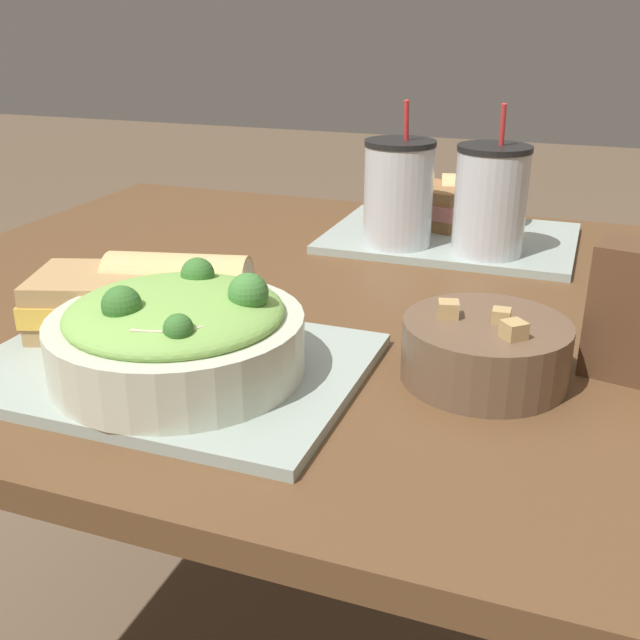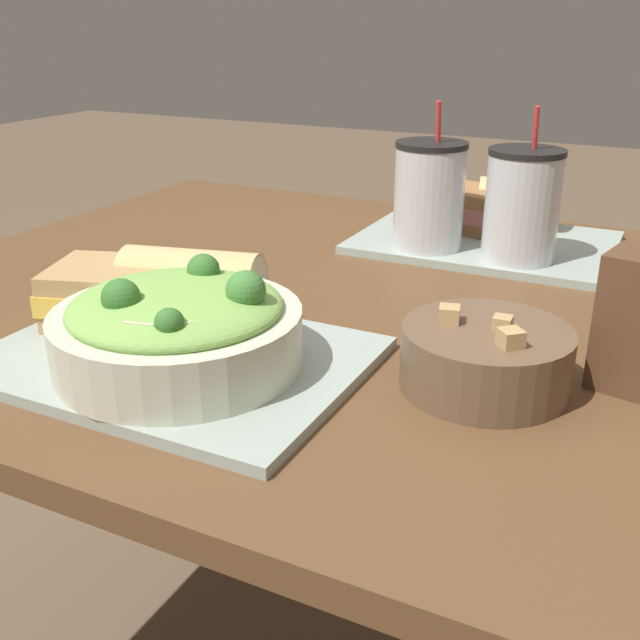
{
  "view_description": "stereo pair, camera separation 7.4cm",
  "coord_description": "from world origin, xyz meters",
  "px_view_note": "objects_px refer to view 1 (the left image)",
  "views": [
    {
      "loc": [
        0.32,
        -0.87,
        1.05
      ],
      "look_at": [
        0.09,
        -0.22,
        0.77
      ],
      "focal_mm": 42.0,
      "sensor_mm": 36.0,
      "label": 1
    },
    {
      "loc": [
        0.39,
        -0.84,
        1.05
      ],
      "look_at": [
        0.09,
        -0.22,
        0.77
      ],
      "focal_mm": 42.0,
      "sensor_mm": 36.0,
      "label": 2
    }
  ],
  "objects_px": {
    "salad_bowl": "(177,333)",
    "soup_bowl": "(485,348)",
    "baguette_near": "(180,288)",
    "sandwich_far": "(427,204)",
    "drink_cup_dark": "(398,197)",
    "drink_cup_red": "(490,204)",
    "baguette_far": "(480,198)",
    "sandwich_near": "(103,301)"
  },
  "relations": [
    {
      "from": "baguette_far",
      "to": "drink_cup_dark",
      "type": "xyz_separation_m",
      "value": [
        -0.1,
        -0.18,
        0.03
      ]
    },
    {
      "from": "soup_bowl",
      "to": "drink_cup_dark",
      "type": "relative_size",
      "value": 0.77
    },
    {
      "from": "baguette_near",
      "to": "baguette_far",
      "type": "height_order",
      "value": "same"
    },
    {
      "from": "salad_bowl",
      "to": "baguette_far",
      "type": "bearing_deg",
      "value": 75.01
    },
    {
      "from": "baguette_near",
      "to": "drink_cup_red",
      "type": "relative_size",
      "value": 0.82
    },
    {
      "from": "sandwich_far",
      "to": "drink_cup_dark",
      "type": "relative_size",
      "value": 0.79
    },
    {
      "from": "baguette_far",
      "to": "drink_cup_red",
      "type": "height_order",
      "value": "drink_cup_red"
    },
    {
      "from": "soup_bowl",
      "to": "baguette_near",
      "type": "height_order",
      "value": "baguette_near"
    },
    {
      "from": "drink_cup_red",
      "to": "drink_cup_dark",
      "type": "bearing_deg",
      "value": 180.0
    },
    {
      "from": "drink_cup_dark",
      "to": "drink_cup_red",
      "type": "bearing_deg",
      "value": -0.0
    },
    {
      "from": "salad_bowl",
      "to": "baguette_far",
      "type": "height_order",
      "value": "salad_bowl"
    },
    {
      "from": "soup_bowl",
      "to": "sandwich_near",
      "type": "height_order",
      "value": "soup_bowl"
    },
    {
      "from": "baguette_near",
      "to": "drink_cup_red",
      "type": "bearing_deg",
      "value": -50.34
    },
    {
      "from": "sandwich_near",
      "to": "baguette_near",
      "type": "relative_size",
      "value": 1.02
    },
    {
      "from": "sandwich_near",
      "to": "drink_cup_red",
      "type": "height_order",
      "value": "drink_cup_red"
    },
    {
      "from": "sandwich_far",
      "to": "drink_cup_red",
      "type": "xyz_separation_m",
      "value": [
        0.12,
        -0.14,
        0.04
      ]
    },
    {
      "from": "sandwich_near",
      "to": "baguette_far",
      "type": "relative_size",
      "value": 1.27
    },
    {
      "from": "salad_bowl",
      "to": "soup_bowl",
      "type": "height_order",
      "value": "salad_bowl"
    },
    {
      "from": "salad_bowl",
      "to": "drink_cup_dark",
      "type": "distance_m",
      "value": 0.51
    },
    {
      "from": "sandwich_near",
      "to": "sandwich_far",
      "type": "height_order",
      "value": "same"
    },
    {
      "from": "baguette_near",
      "to": "baguette_far",
      "type": "distance_m",
      "value": 0.61
    },
    {
      "from": "sandwich_far",
      "to": "baguette_near",
      "type": "bearing_deg",
      "value": -90.46
    },
    {
      "from": "drink_cup_dark",
      "to": "soup_bowl",
      "type": "bearing_deg",
      "value": -63.67
    },
    {
      "from": "baguette_near",
      "to": "sandwich_far",
      "type": "relative_size",
      "value": 1.03
    },
    {
      "from": "soup_bowl",
      "to": "drink_cup_red",
      "type": "distance_m",
      "value": 0.39
    },
    {
      "from": "sandwich_far",
      "to": "baguette_far",
      "type": "height_order",
      "value": "baguette_far"
    },
    {
      "from": "soup_bowl",
      "to": "sandwich_near",
      "type": "bearing_deg",
      "value": -173.76
    },
    {
      "from": "sandwich_far",
      "to": "drink_cup_red",
      "type": "bearing_deg",
      "value": -32.01
    },
    {
      "from": "soup_bowl",
      "to": "sandwich_far",
      "type": "relative_size",
      "value": 0.97
    },
    {
      "from": "salad_bowl",
      "to": "sandwich_far",
      "type": "distance_m",
      "value": 0.65
    },
    {
      "from": "salad_bowl",
      "to": "baguette_near",
      "type": "bearing_deg",
      "value": 118.79
    },
    {
      "from": "soup_bowl",
      "to": "sandwich_far",
      "type": "distance_m",
      "value": 0.56
    },
    {
      "from": "salad_bowl",
      "to": "sandwich_far",
      "type": "relative_size",
      "value": 1.46
    },
    {
      "from": "sandwich_near",
      "to": "drink_cup_red",
      "type": "xyz_separation_m",
      "value": [
        0.35,
        0.43,
        0.04
      ]
    },
    {
      "from": "sandwich_near",
      "to": "drink_cup_dark",
      "type": "bearing_deg",
      "value": 44.6
    },
    {
      "from": "salad_bowl",
      "to": "sandwich_near",
      "type": "distance_m",
      "value": 0.15
    },
    {
      "from": "baguette_far",
      "to": "drink_cup_red",
      "type": "xyz_separation_m",
      "value": [
        0.04,
        -0.18,
        0.03
      ]
    },
    {
      "from": "drink_cup_dark",
      "to": "drink_cup_red",
      "type": "distance_m",
      "value": 0.14
    },
    {
      "from": "baguette_near",
      "to": "drink_cup_dark",
      "type": "relative_size",
      "value": 0.82
    },
    {
      "from": "salad_bowl",
      "to": "sandwich_near",
      "type": "xyz_separation_m",
      "value": [
        -0.13,
        0.07,
        -0.01
      ]
    },
    {
      "from": "salad_bowl",
      "to": "soup_bowl",
      "type": "distance_m",
      "value": 0.3
    },
    {
      "from": "baguette_far",
      "to": "drink_cup_red",
      "type": "distance_m",
      "value": 0.19
    }
  ]
}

